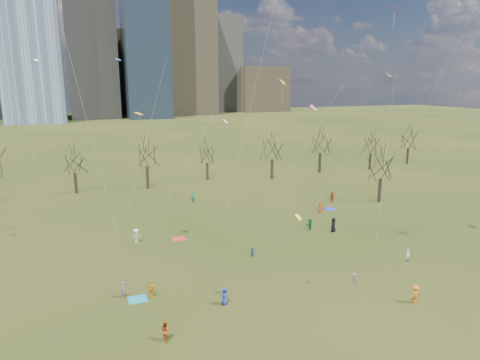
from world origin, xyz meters
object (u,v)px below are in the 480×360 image
object	(u,v)px
blanket_teal	(138,299)
blanket_navy	(330,209)
person_4	(151,289)
person_0	(225,296)
person_2	(166,331)
blanket_crimson	(179,239)
person_1	(408,256)

from	to	relation	value
blanket_teal	blanket_navy	size ratio (longest dim) A/B	1.00
blanket_navy	person_4	xyz separation A→B (m)	(-29.63, -17.62, 0.78)
person_0	blanket_navy	bearing A→B (deg)	16.89
person_2	blanket_teal	bearing A→B (deg)	0.72
blanket_teal	blanket_navy	distance (m)	35.51
blanket_teal	person_4	xyz separation A→B (m)	(1.21, -0.04, 0.78)
blanket_navy	person_2	distance (m)	38.52
blanket_navy	person_2	world-z (taller)	person_2
person_0	person_4	distance (m)	6.66
blanket_crimson	person_2	world-z (taller)	person_2
blanket_crimson	person_0	distance (m)	16.86
person_0	person_2	world-z (taller)	person_2
blanket_teal	person_4	world-z (taller)	person_4
blanket_navy	person_2	bearing A→B (deg)	-140.44
blanket_navy	blanket_crimson	distance (m)	24.48
person_0	person_1	size ratio (longest dim) A/B	0.98
person_1	person_4	bearing A→B (deg)	154.02
person_1	person_4	xyz separation A→B (m)	(-26.46, 2.24, 0.02)
blanket_teal	person_4	size ratio (longest dim) A/B	1.00
person_0	person_4	size ratio (longest dim) A/B	0.95
blanket_navy	person_0	world-z (taller)	person_0
blanket_teal	blanket_navy	xyz separation A→B (m)	(30.85, 17.58, 0.00)
person_0	person_1	xyz separation A→B (m)	(20.80, 1.26, 0.02)
blanket_navy	person_4	distance (m)	34.49
blanket_navy	person_4	size ratio (longest dim) A/B	1.00
blanket_navy	blanket_teal	bearing A→B (deg)	-150.32
person_1	person_0	bearing A→B (deg)	162.33
blanket_teal	blanket_crimson	distance (m)	14.92
person_4	blanket_teal	bearing A→B (deg)	41.34
blanket_teal	blanket_crimson	size ratio (longest dim) A/B	1.00
blanket_crimson	person_1	world-z (taller)	person_1
person_1	person_2	world-z (taller)	person_2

